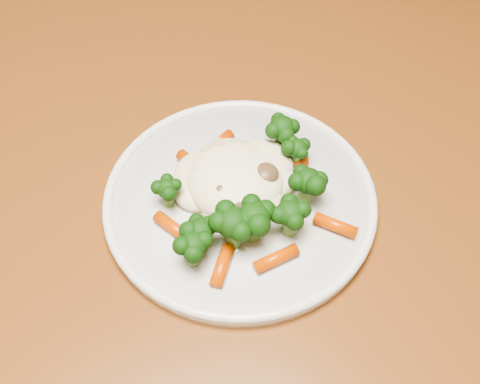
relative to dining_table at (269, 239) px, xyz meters
The scene contains 3 objects.
dining_table is the anchor object (origin of this frame).
plate 0.11m from the dining_table, 163.94° to the right, with size 0.26×0.26×0.01m, color white.
meal 0.14m from the dining_table, 154.04° to the right, with size 0.18×0.17×0.04m.
Camera 1 is at (-0.26, -0.33, 1.23)m, focal length 45.00 mm.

